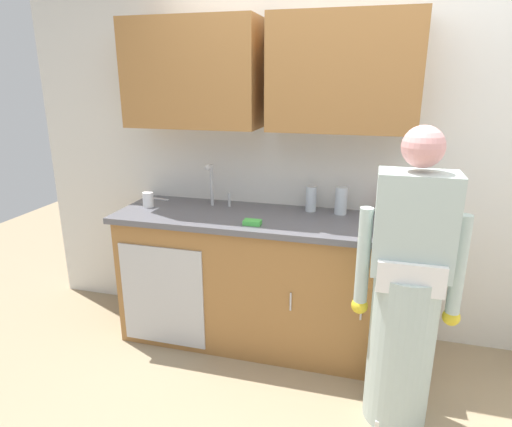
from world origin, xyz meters
TOP-DOWN VIEW (x-y plane):
  - ground_plane at (0.00, 0.00)m, footprint 9.00×9.00m
  - kitchen_wall_with_uppers at (-0.14, 0.99)m, footprint 4.80×0.44m
  - counter_cabinet at (-0.55, 0.70)m, footprint 1.90×0.62m
  - countertop at (-0.55, 0.70)m, footprint 1.96×0.66m
  - sink at (-0.90, 0.71)m, footprint 0.50×0.36m
  - person_at_sink at (0.38, 0.15)m, footprint 0.55×0.34m
  - bottle_water_short at (-0.23, 0.89)m, footprint 0.07×0.07m
  - bottle_dish_liquid at (0.27, 0.93)m, footprint 0.08×0.08m
  - bottle_water_tall at (-0.03, 0.88)m, footprint 0.08×0.08m
  - cup_by_sink at (-1.37, 0.70)m, footprint 0.08×0.08m
  - knife_on_counter at (-1.43, 0.90)m, footprint 0.24×0.06m
  - sponge at (-0.54, 0.50)m, footprint 0.11×0.07m

SIDE VIEW (x-z plane):
  - ground_plane at x=0.00m, z-range 0.00..0.00m
  - counter_cabinet at x=-0.55m, z-range 0.00..0.90m
  - person_at_sink at x=0.38m, z-range -0.12..1.50m
  - countertop at x=-0.55m, z-range 0.90..0.94m
  - sink at x=-0.90m, z-range 0.75..1.10m
  - knife_on_counter at x=-1.43m, z-range 0.94..0.95m
  - sponge at x=-0.54m, z-range 0.94..0.97m
  - cup_by_sink at x=-1.37m, z-range 0.94..1.04m
  - bottle_dish_liquid at x=0.27m, z-range 0.94..1.11m
  - bottle_water_short at x=-0.23m, z-range 0.94..1.11m
  - bottle_water_tall at x=-0.03m, z-range 0.94..1.13m
  - kitchen_wall_with_uppers at x=-0.14m, z-range 0.13..2.83m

